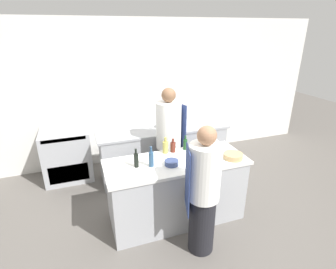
{
  "coord_description": "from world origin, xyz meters",
  "views": [
    {
      "loc": [
        -1.16,
        -2.93,
        2.61
      ],
      "look_at": [
        0.0,
        0.35,
        1.19
      ],
      "focal_mm": 28.0,
      "sensor_mm": 36.0,
      "label": 1
    }
  ],
  "objects_px": {
    "bottle_olive_oil": "(136,160)",
    "bottle_water": "(185,144)",
    "bottle_sauce": "(214,143)",
    "bowl_mixing_large": "(172,163)",
    "bottle_wine": "(173,147)",
    "bottle_cooking_oil": "(151,159)",
    "bottle_vinegar": "(165,147)",
    "chef_at_prep_near": "(203,193)",
    "oven_range": "(67,154)",
    "bowl_ceramic_blue": "(202,147)",
    "bowl_prep_small": "(233,156)",
    "stockpot": "(170,123)",
    "chef_at_stove": "(169,143)"
  },
  "relations": [
    {
      "from": "bottle_olive_oil",
      "to": "bottle_water",
      "type": "height_order",
      "value": "bottle_olive_oil"
    },
    {
      "from": "bottle_sauce",
      "to": "bowl_mixing_large",
      "type": "distance_m",
      "value": 0.82
    },
    {
      "from": "bottle_wine",
      "to": "bottle_cooking_oil",
      "type": "bearing_deg",
      "value": -142.98
    },
    {
      "from": "bottle_vinegar",
      "to": "bottle_sauce",
      "type": "relative_size",
      "value": 1.2
    },
    {
      "from": "chef_at_prep_near",
      "to": "bottle_wine",
      "type": "bearing_deg",
      "value": 18.44
    },
    {
      "from": "oven_range",
      "to": "bottle_cooking_oil",
      "type": "relative_size",
      "value": 3.35
    },
    {
      "from": "bottle_cooking_oil",
      "to": "bowl_ceramic_blue",
      "type": "bearing_deg",
      "value": 15.29
    },
    {
      "from": "bottle_vinegar",
      "to": "bottle_wine",
      "type": "bearing_deg",
      "value": 0.08
    },
    {
      "from": "bottle_wine",
      "to": "bowl_prep_small",
      "type": "relative_size",
      "value": 0.76
    },
    {
      "from": "bottle_sauce",
      "to": "bottle_vinegar",
      "type": "bearing_deg",
      "value": 172.64
    },
    {
      "from": "oven_range",
      "to": "bottle_vinegar",
      "type": "height_order",
      "value": "bottle_vinegar"
    },
    {
      "from": "bowl_mixing_large",
      "to": "stockpot",
      "type": "relative_size",
      "value": 0.7
    },
    {
      "from": "bottle_olive_oil",
      "to": "bottle_vinegar",
      "type": "relative_size",
      "value": 1.05
    },
    {
      "from": "bottle_vinegar",
      "to": "bottle_cooking_oil",
      "type": "height_order",
      "value": "bottle_cooking_oil"
    },
    {
      "from": "chef_at_stove",
      "to": "bottle_olive_oil",
      "type": "height_order",
      "value": "chef_at_stove"
    },
    {
      "from": "bottle_sauce",
      "to": "bowl_ceramic_blue",
      "type": "relative_size",
      "value": 0.75
    },
    {
      "from": "bottle_water",
      "to": "bowl_ceramic_blue",
      "type": "relative_size",
      "value": 0.82
    },
    {
      "from": "oven_range",
      "to": "bottle_cooking_oil",
      "type": "xyz_separation_m",
      "value": [
        1.1,
        -1.76,
        0.58
      ]
    },
    {
      "from": "chef_at_prep_near",
      "to": "stockpot",
      "type": "xyz_separation_m",
      "value": [
        0.24,
        1.82,
        0.22
      ]
    },
    {
      "from": "bottle_vinegar",
      "to": "bowl_prep_small",
      "type": "xyz_separation_m",
      "value": [
        0.82,
        -0.47,
        -0.06
      ]
    },
    {
      "from": "bottle_olive_oil",
      "to": "bottle_vinegar",
      "type": "xyz_separation_m",
      "value": [
        0.49,
        0.26,
        -0.0
      ]
    },
    {
      "from": "oven_range",
      "to": "bowl_mixing_large",
      "type": "height_order",
      "value": "bowl_mixing_large"
    },
    {
      "from": "chef_at_stove",
      "to": "bottle_vinegar",
      "type": "height_order",
      "value": "chef_at_stove"
    },
    {
      "from": "bottle_cooking_oil",
      "to": "bowl_prep_small",
      "type": "xyz_separation_m",
      "value": [
        1.12,
        -0.16,
        -0.07
      ]
    },
    {
      "from": "bottle_water",
      "to": "bowl_prep_small",
      "type": "bearing_deg",
      "value": -43.81
    },
    {
      "from": "chef_at_stove",
      "to": "bottle_vinegar",
      "type": "bearing_deg",
      "value": -41.42
    },
    {
      "from": "bottle_cooking_oil",
      "to": "bottle_sauce",
      "type": "xyz_separation_m",
      "value": [
        1.04,
        0.22,
        -0.03
      ]
    },
    {
      "from": "bottle_vinegar",
      "to": "bowl_mixing_large",
      "type": "xyz_separation_m",
      "value": [
        -0.04,
        -0.37,
        -0.06
      ]
    },
    {
      "from": "chef_at_stove",
      "to": "bottle_olive_oil",
      "type": "relative_size",
      "value": 7.03
    },
    {
      "from": "oven_range",
      "to": "bottle_wine",
      "type": "height_order",
      "value": "bottle_wine"
    },
    {
      "from": "bottle_cooking_oil",
      "to": "bowl_prep_small",
      "type": "relative_size",
      "value": 1.06
    },
    {
      "from": "bottle_olive_oil",
      "to": "chef_at_prep_near",
      "type": "bearing_deg",
      "value": -46.94
    },
    {
      "from": "bottle_vinegar",
      "to": "stockpot",
      "type": "relative_size",
      "value": 0.92
    },
    {
      "from": "bowl_mixing_large",
      "to": "bowl_prep_small",
      "type": "distance_m",
      "value": 0.87
    },
    {
      "from": "bottle_sauce",
      "to": "bowl_prep_small",
      "type": "distance_m",
      "value": 0.39
    },
    {
      "from": "bowl_mixing_large",
      "to": "chef_at_prep_near",
      "type": "bearing_deg",
      "value": -71.93
    },
    {
      "from": "bowl_prep_small",
      "to": "oven_range",
      "type": "bearing_deg",
      "value": 139.21
    },
    {
      "from": "bottle_wine",
      "to": "stockpot",
      "type": "bearing_deg",
      "value": 72.96
    },
    {
      "from": "chef_at_prep_near",
      "to": "bowl_prep_small",
      "type": "distance_m",
      "value": 0.83
    },
    {
      "from": "bottle_wine",
      "to": "stockpot",
      "type": "height_order",
      "value": "stockpot"
    },
    {
      "from": "chef_at_stove",
      "to": "bowl_mixing_large",
      "type": "relative_size",
      "value": 9.74
    },
    {
      "from": "chef_at_prep_near",
      "to": "bottle_wine",
      "type": "distance_m",
      "value": 0.95
    },
    {
      "from": "oven_range",
      "to": "bottle_cooking_oil",
      "type": "distance_m",
      "value": 2.15
    },
    {
      "from": "chef_at_stove",
      "to": "bottle_sauce",
      "type": "xyz_separation_m",
      "value": [
        0.54,
        -0.51,
        0.13
      ]
    },
    {
      "from": "bowl_prep_small",
      "to": "bowl_ceramic_blue",
      "type": "xyz_separation_m",
      "value": [
        -0.29,
        0.39,
        0.01
      ]
    },
    {
      "from": "oven_range",
      "to": "bottle_wine",
      "type": "xyz_separation_m",
      "value": [
        1.51,
        -1.44,
        0.55
      ]
    },
    {
      "from": "bowl_mixing_large",
      "to": "stockpot",
      "type": "xyz_separation_m",
      "value": [
        0.43,
        1.26,
        0.08
      ]
    },
    {
      "from": "bottle_olive_oil",
      "to": "stockpot",
      "type": "bearing_deg",
      "value": 52.78
    },
    {
      "from": "bottle_sauce",
      "to": "bowl_ceramic_blue",
      "type": "xyz_separation_m",
      "value": [
        -0.2,
        0.01,
        -0.03
      ]
    },
    {
      "from": "bottle_vinegar",
      "to": "bottle_wine",
      "type": "xyz_separation_m",
      "value": [
        0.12,
        0.0,
        -0.02
      ]
    }
  ]
}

